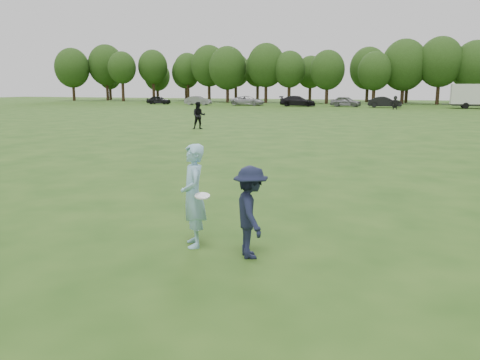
{
  "coord_description": "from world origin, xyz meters",
  "views": [
    {
      "loc": [
        3.58,
        -8.04,
        2.88
      ],
      "look_at": [
        0.64,
        0.33,
        1.1
      ],
      "focal_mm": 35.0,
      "sensor_mm": 36.0,
      "label": 1
    }
  ],
  "objects_px": {
    "player_far_d": "(395,103)",
    "car_b": "(198,101)",
    "thrower": "(193,196)",
    "car_e": "(346,101)",
    "player_far_a": "(199,116)",
    "defender": "(251,212)",
    "car_d": "(298,101)",
    "car_a": "(159,100)",
    "car_c": "(248,101)",
    "car_f": "(385,102)"
  },
  "relations": [
    {
      "from": "car_a",
      "to": "car_c",
      "type": "relative_size",
      "value": 0.77
    },
    {
      "from": "defender",
      "to": "car_a",
      "type": "height_order",
      "value": "defender"
    },
    {
      "from": "player_far_a",
      "to": "player_far_d",
      "type": "relative_size",
      "value": 1.07
    },
    {
      "from": "player_far_d",
      "to": "car_a",
      "type": "relative_size",
      "value": 0.44
    },
    {
      "from": "car_a",
      "to": "defender",
      "type": "bearing_deg",
      "value": -154.1
    },
    {
      "from": "player_far_a",
      "to": "defender",
      "type": "bearing_deg",
      "value": -88.66
    },
    {
      "from": "defender",
      "to": "car_d",
      "type": "xyz_separation_m",
      "value": [
        -12.77,
        61.24,
        -0.03
      ]
    },
    {
      "from": "defender",
      "to": "player_far_a",
      "type": "relative_size",
      "value": 0.85
    },
    {
      "from": "defender",
      "to": "car_e",
      "type": "distance_m",
      "value": 62.49
    },
    {
      "from": "car_a",
      "to": "car_b",
      "type": "bearing_deg",
      "value": -103.28
    },
    {
      "from": "thrower",
      "to": "car_d",
      "type": "distance_m",
      "value": 62.13
    },
    {
      "from": "player_far_a",
      "to": "car_c",
      "type": "bearing_deg",
      "value": 78.73
    },
    {
      "from": "player_far_a",
      "to": "car_a",
      "type": "xyz_separation_m",
      "value": [
        -25.33,
        39.96,
        -0.25
      ]
    },
    {
      "from": "car_b",
      "to": "car_c",
      "type": "xyz_separation_m",
      "value": [
        7.95,
        0.96,
        0.03
      ]
    },
    {
      "from": "player_far_a",
      "to": "car_d",
      "type": "relative_size",
      "value": 0.35
    },
    {
      "from": "car_e",
      "to": "car_f",
      "type": "xyz_separation_m",
      "value": [
        5.43,
        -1.23,
        -0.0
      ]
    },
    {
      "from": "defender",
      "to": "car_c",
      "type": "bearing_deg",
      "value": -11.14
    },
    {
      "from": "car_b",
      "to": "car_f",
      "type": "xyz_separation_m",
      "value": [
        28.18,
        0.1,
        0.06
      ]
    },
    {
      "from": "thrower",
      "to": "car_c",
      "type": "bearing_deg",
      "value": 165.85
    },
    {
      "from": "player_far_a",
      "to": "car_e",
      "type": "xyz_separation_m",
      "value": [
        5.06,
        40.09,
        -0.18
      ]
    },
    {
      "from": "car_c",
      "to": "car_e",
      "type": "bearing_deg",
      "value": -86.78
    },
    {
      "from": "car_a",
      "to": "car_c",
      "type": "distance_m",
      "value": 15.6
    },
    {
      "from": "thrower",
      "to": "car_d",
      "type": "xyz_separation_m",
      "value": [
        -11.61,
        61.03,
        -0.18
      ]
    },
    {
      "from": "car_c",
      "to": "car_e",
      "type": "height_order",
      "value": "car_e"
    },
    {
      "from": "car_d",
      "to": "car_c",
      "type": "bearing_deg",
      "value": 80.99
    },
    {
      "from": "car_f",
      "to": "car_e",
      "type": "bearing_deg",
      "value": 74.88
    },
    {
      "from": "thrower",
      "to": "car_c",
      "type": "relative_size",
      "value": 0.36
    },
    {
      "from": "car_f",
      "to": "car_c",
      "type": "bearing_deg",
      "value": 85.22
    },
    {
      "from": "car_c",
      "to": "car_f",
      "type": "height_order",
      "value": "car_f"
    },
    {
      "from": "player_far_a",
      "to": "car_e",
      "type": "distance_m",
      "value": 40.41
    },
    {
      "from": "thrower",
      "to": "car_e",
      "type": "bearing_deg",
      "value": 152.64
    },
    {
      "from": "thrower",
      "to": "car_e",
      "type": "distance_m",
      "value": 62.19
    },
    {
      "from": "car_a",
      "to": "car_f",
      "type": "distance_m",
      "value": 35.85
    },
    {
      "from": "defender",
      "to": "car_f",
      "type": "height_order",
      "value": "defender"
    },
    {
      "from": "thrower",
      "to": "car_a",
      "type": "height_order",
      "value": "thrower"
    },
    {
      "from": "thrower",
      "to": "player_far_a",
      "type": "bearing_deg",
      "value": 172.38
    },
    {
      "from": "thrower",
      "to": "car_f",
      "type": "height_order",
      "value": "thrower"
    },
    {
      "from": "car_b",
      "to": "car_c",
      "type": "relative_size",
      "value": 0.81
    },
    {
      "from": "car_a",
      "to": "car_f",
      "type": "relative_size",
      "value": 0.88
    },
    {
      "from": "player_far_d",
      "to": "car_b",
      "type": "relative_size",
      "value": 0.41
    },
    {
      "from": "player_far_d",
      "to": "player_far_a",
      "type": "bearing_deg",
      "value": -104.44
    },
    {
      "from": "thrower",
      "to": "defender",
      "type": "distance_m",
      "value": 1.18
    },
    {
      "from": "player_far_a",
      "to": "thrower",
      "type": "bearing_deg",
      "value": -90.92
    },
    {
      "from": "thrower",
      "to": "player_far_d",
      "type": "height_order",
      "value": "thrower"
    },
    {
      "from": "player_far_d",
      "to": "car_a",
      "type": "xyz_separation_m",
      "value": [
        -37.31,
        6.06,
        -0.19
      ]
    },
    {
      "from": "player_far_d",
      "to": "thrower",
      "type": "bearing_deg",
      "value": -87.2
    },
    {
      "from": "car_e",
      "to": "car_f",
      "type": "height_order",
      "value": "car_e"
    },
    {
      "from": "thrower",
      "to": "car_c",
      "type": "distance_m",
      "value": 64.66
    },
    {
      "from": "car_f",
      "to": "car_a",
      "type": "bearing_deg",
      "value": 85.91
    },
    {
      "from": "player_far_d",
      "to": "car_d",
      "type": "bearing_deg",
      "value": 164.26
    }
  ]
}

